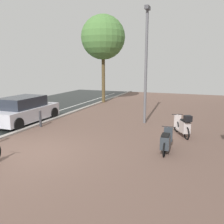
{
  "coord_description": "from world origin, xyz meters",
  "views": [
    {
      "loc": [
        5.52,
        -6.58,
        3.08
      ],
      "look_at": [
        2.17,
        2.14,
        1.24
      ],
      "focal_mm": 39.1,
      "sensor_mm": 36.0,
      "label": 1
    }
  ],
  "objects_px": {
    "parked_car_near": "(24,110)",
    "bollard_far": "(40,119)",
    "street_tree": "(103,37)",
    "scooter_mid": "(183,126)",
    "scooter_near": "(166,142)",
    "lamp_post": "(146,61)"
  },
  "relations": [
    {
      "from": "lamp_post",
      "to": "street_tree",
      "type": "xyz_separation_m",
      "value": [
        -4.83,
        5.81,
        1.87
      ]
    },
    {
      "from": "parked_car_near",
      "to": "street_tree",
      "type": "xyz_separation_m",
      "value": [
        1.22,
        8.02,
        4.46
      ]
    },
    {
      "from": "scooter_mid",
      "to": "street_tree",
      "type": "distance_m",
      "value": 11.32
    },
    {
      "from": "scooter_near",
      "to": "bollard_far",
      "type": "relative_size",
      "value": 2.1
    },
    {
      "from": "parked_car_near",
      "to": "lamp_post",
      "type": "xyz_separation_m",
      "value": [
        6.06,
        2.2,
        2.59
      ]
    },
    {
      "from": "street_tree",
      "to": "bollard_far",
      "type": "bearing_deg",
      "value": -88.81
    },
    {
      "from": "parked_car_near",
      "to": "bollard_far",
      "type": "bearing_deg",
      "value": -18.01
    },
    {
      "from": "lamp_post",
      "to": "scooter_mid",
      "type": "bearing_deg",
      "value": -40.27
    },
    {
      "from": "parked_car_near",
      "to": "street_tree",
      "type": "distance_m",
      "value": 9.25
    },
    {
      "from": "scooter_near",
      "to": "street_tree",
      "type": "bearing_deg",
      "value": 123.73
    },
    {
      "from": "scooter_near",
      "to": "street_tree",
      "type": "xyz_separation_m",
      "value": [
        -6.57,
        9.85,
        4.73
      ]
    },
    {
      "from": "parked_car_near",
      "to": "bollard_far",
      "type": "distance_m",
      "value": 1.5
    },
    {
      "from": "scooter_near",
      "to": "bollard_far",
      "type": "distance_m",
      "value": 6.54
    },
    {
      "from": "lamp_post",
      "to": "scooter_near",
      "type": "bearing_deg",
      "value": -66.64
    },
    {
      "from": "scooter_near",
      "to": "bollard_far",
      "type": "bearing_deg",
      "value": 167.87
    },
    {
      "from": "scooter_mid",
      "to": "bollard_far",
      "type": "distance_m",
      "value": 6.84
    },
    {
      "from": "scooter_mid",
      "to": "parked_car_near",
      "type": "height_order",
      "value": "parked_car_near"
    },
    {
      "from": "bollard_far",
      "to": "scooter_mid",
      "type": "bearing_deg",
      "value": 7.16
    },
    {
      "from": "scooter_near",
      "to": "scooter_mid",
      "type": "xyz_separation_m",
      "value": [
        0.39,
        2.23,
        0.08
      ]
    },
    {
      "from": "lamp_post",
      "to": "bollard_far",
      "type": "relative_size",
      "value": 7.3
    },
    {
      "from": "scooter_mid",
      "to": "parked_car_near",
      "type": "bearing_deg",
      "value": -177.22
    },
    {
      "from": "parked_car_near",
      "to": "lamp_post",
      "type": "relative_size",
      "value": 0.67
    }
  ]
}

